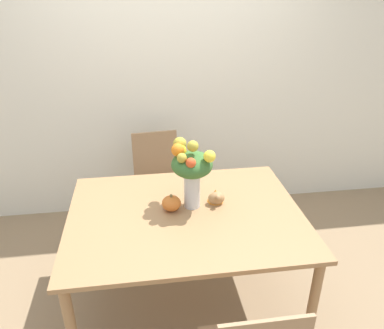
# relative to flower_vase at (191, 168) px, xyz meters

# --- Properties ---
(ground_plane) EXTENTS (12.00, 12.00, 0.00)m
(ground_plane) POSITION_rel_flower_vase_xyz_m (-0.05, -0.08, -1.05)
(ground_plane) COLOR #8E7556
(wall_back) EXTENTS (8.00, 0.06, 2.70)m
(wall_back) POSITION_rel_flower_vase_xyz_m (-0.05, 1.29, 0.30)
(wall_back) COLOR silver
(wall_back) RESTS_ON ground_plane
(dining_table) EXTENTS (1.51, 1.15, 0.77)m
(dining_table) POSITION_rel_flower_vase_xyz_m (-0.05, -0.08, -0.36)
(dining_table) COLOR #9E754C
(dining_table) RESTS_ON ground_plane
(flower_vase) EXTENTS (0.27, 0.31, 0.48)m
(flower_vase) POSITION_rel_flower_vase_xyz_m (0.00, 0.00, 0.00)
(flower_vase) COLOR silver
(flower_vase) RESTS_ON dining_table
(pumpkin) EXTENTS (0.12, 0.12, 0.11)m
(pumpkin) POSITION_rel_flower_vase_xyz_m (-0.13, -0.03, -0.24)
(pumpkin) COLOR orange
(pumpkin) RESTS_ON dining_table
(turkey_figurine) EXTENTS (0.11, 0.15, 0.09)m
(turkey_figurine) POSITION_rel_flower_vase_xyz_m (0.17, 0.02, -0.24)
(turkey_figurine) COLOR #A87A4C
(turkey_figurine) RESTS_ON dining_table
(dining_chair_near_window) EXTENTS (0.46, 0.46, 0.93)m
(dining_chair_near_window) POSITION_rel_flower_vase_xyz_m (-0.18, 0.84, -0.57)
(dining_chair_near_window) COLOR #9E7A56
(dining_chair_near_window) RESTS_ON ground_plane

